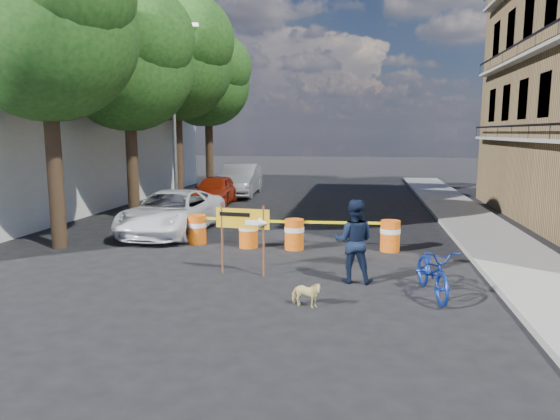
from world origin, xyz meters
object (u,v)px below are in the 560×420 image
(dog, at_px, (306,294))
(barrel_mid_left, at_px, (248,232))
(barrel_far_right, at_px, (390,235))
(barrel_mid_right, at_px, (294,234))
(sedan_red, at_px, (215,190))
(barrel_far_left, at_px, (197,229))
(pedestrian, at_px, (354,241))
(detour_sign, at_px, (249,224))
(suv_white, at_px, (172,212))
(sedan_silver, at_px, (240,180))
(bicycle, at_px, (434,248))

(dog, bearing_deg, barrel_mid_left, 36.82)
(barrel_far_right, bearing_deg, barrel_mid_right, -175.23)
(sedan_red, bearing_deg, barrel_far_right, -49.81)
(barrel_mid_left, bearing_deg, barrel_far_left, 172.32)
(pedestrian, bearing_deg, detour_sign, 0.99)
(detour_sign, height_order, pedestrian, pedestrian)
(barrel_far_left, bearing_deg, suv_white, 132.62)
(barrel_mid_left, height_order, sedan_silver, sedan_silver)
(barrel_far_right, xyz_separation_m, dog, (-1.87, -5.08, -0.20))
(barrel_mid_right, height_order, sedan_silver, sedan_silver)
(dog, relative_size, suv_white, 0.12)
(barrel_far_left, distance_m, barrel_mid_right, 3.07)
(barrel_mid_right, relative_size, detour_sign, 0.52)
(barrel_mid_left, xyz_separation_m, suv_white, (-3.06, 1.73, 0.25))
(detour_sign, bearing_deg, barrel_mid_right, 82.14)
(detour_sign, distance_m, bicycle, 4.23)
(barrel_mid_left, distance_m, dog, 5.38)
(dog, bearing_deg, pedestrian, -13.38)
(barrel_mid_right, distance_m, bicycle, 5.09)
(barrel_mid_left, relative_size, dog, 1.42)
(suv_white, height_order, sedan_red, suv_white)
(pedestrian, bearing_deg, barrel_mid_right, -55.94)
(barrel_mid_right, distance_m, detour_sign, 3.06)
(bicycle, bearing_deg, barrel_far_right, 90.40)
(barrel_mid_left, height_order, dog, barrel_mid_left)
(barrel_mid_right, height_order, barrel_far_right, same)
(barrel_mid_right, distance_m, suv_white, 4.78)
(dog, height_order, sedan_silver, sedan_silver)
(barrel_mid_right, xyz_separation_m, barrel_far_right, (2.77, 0.23, 0.00))
(detour_sign, height_order, sedan_red, detour_sign)
(suv_white, bearing_deg, sedan_red, 96.02)
(barrel_mid_right, relative_size, dog, 1.42)
(detour_sign, height_order, bicycle, bicycle)
(barrel_far_left, height_order, suv_white, suv_white)
(sedan_red, bearing_deg, dog, -69.29)
(suv_white, bearing_deg, detour_sign, -49.33)
(bicycle, distance_m, sedan_silver, 17.71)
(barrel_mid_right, distance_m, sedan_red, 9.80)
(barrel_far_left, height_order, sedan_silver, sedan_silver)
(detour_sign, bearing_deg, barrel_mid_left, 109.11)
(barrel_far_left, bearing_deg, detour_sign, -52.92)
(barrel_mid_left, distance_m, barrel_mid_right, 1.39)
(barrel_far_left, height_order, barrel_mid_left, same)
(detour_sign, xyz_separation_m, pedestrian, (2.47, -0.10, -0.29))
(detour_sign, bearing_deg, suv_white, 134.79)
(barrel_far_left, relative_size, detour_sign, 0.52)
(barrel_mid_left, distance_m, bicycle, 6.12)
(sedan_silver, bearing_deg, suv_white, -92.93)
(barrel_far_left, distance_m, barrel_far_right, 5.83)
(barrel_mid_right, distance_m, pedestrian, 3.50)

